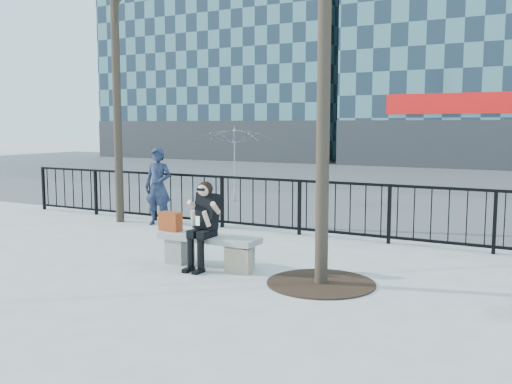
% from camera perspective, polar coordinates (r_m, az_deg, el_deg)
% --- Properties ---
extents(ground, '(120.00, 120.00, 0.00)m').
position_cam_1_polar(ground, '(8.94, -4.73, -7.41)').
color(ground, '#9E9F99').
rests_on(ground, ground).
extents(street_surface, '(60.00, 23.00, 0.01)m').
position_cam_1_polar(street_surface, '(22.87, 16.14, 1.03)').
color(street_surface, '#474747').
rests_on(street_surface, ground).
extents(railing, '(14.00, 0.06, 1.10)m').
position_cam_1_polar(railing, '(11.42, 3.45, -1.46)').
color(railing, black).
rests_on(railing, ground).
extents(tree_left, '(2.80, 2.80, 6.50)m').
position_cam_1_polar(tree_left, '(13.37, -14.01, 18.12)').
color(tree_left, black).
rests_on(tree_left, ground).
extents(tree_grate, '(1.50, 1.50, 0.02)m').
position_cam_1_polar(tree_grate, '(8.01, 6.51, -9.04)').
color(tree_grate, black).
rests_on(tree_grate, ground).
extents(bench_main, '(1.65, 0.46, 0.49)m').
position_cam_1_polar(bench_main, '(8.87, -4.74, -5.53)').
color(bench_main, slate).
rests_on(bench_main, ground).
extents(seated_woman, '(0.50, 0.64, 1.34)m').
position_cam_1_polar(seated_woman, '(8.67, -5.34, -3.34)').
color(seated_woman, black).
rests_on(seated_woman, ground).
extents(handbag, '(0.38, 0.20, 0.30)m').
position_cam_1_polar(handbag, '(9.24, -8.56, -2.93)').
color(handbag, '#9B3513').
rests_on(handbag, bench_main).
extents(shopping_bag, '(0.40, 0.17, 0.38)m').
position_cam_1_polar(shopping_bag, '(8.48, -1.81, -6.88)').
color(shopping_bag, tan).
rests_on(shopping_bag, ground).
extents(standing_man, '(0.68, 0.51, 1.69)m').
position_cam_1_polar(standing_man, '(12.57, -9.76, 0.55)').
color(standing_man, black).
rests_on(standing_man, ground).
extents(vendor_umbrella, '(2.39, 2.44, 2.15)m').
position_cam_1_polar(vendor_umbrella, '(16.17, -2.26, 2.83)').
color(vendor_umbrella, gold).
rests_on(vendor_umbrella, ground).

